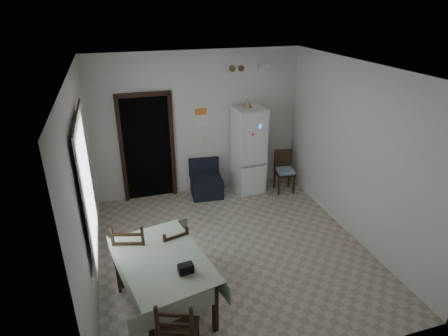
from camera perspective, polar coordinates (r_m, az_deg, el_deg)
name	(u,v)px	position (r m, az deg, el deg)	size (l,w,h in m)	color
ground	(233,249)	(6.28, 1.36, -12.29)	(4.50, 4.50, 0.00)	#AB9E8C
ceiling	(235,69)	(5.11, 1.69, 14.83)	(4.20, 4.50, 0.02)	white
wall_back	(199,125)	(7.56, -3.90, 6.61)	(4.20, 0.02, 2.90)	silver
wall_front	(308,262)	(3.77, 12.67, -13.79)	(4.20, 0.02, 2.90)	silver
wall_left	(84,188)	(5.32, -20.52, -2.87)	(0.02, 4.50, 2.90)	silver
wall_right	(356,153)	(6.47, 19.47, 2.11)	(0.02, 4.50, 2.90)	silver
doorway	(146,145)	(7.73, -11.78, 3.48)	(1.06, 0.52, 2.22)	black
window_recess	(78,188)	(5.10, -21.32, -2.92)	(0.10, 1.20, 1.60)	silver
curtain	(87,187)	(5.09, -20.09, -2.77)	(0.02, 1.45, 1.85)	white
curtain_rod	(76,115)	(4.76, -21.60, 7.50)	(0.02, 0.02, 1.60)	black
calendar	(201,116)	(7.51, -3.54, 7.85)	(0.28, 0.02, 0.40)	white
calendar_image	(201,112)	(7.48, -3.55, 8.57)	(0.24, 0.01, 0.14)	orange
light_switch	(206,141)	(7.70, -2.72, 4.20)	(0.08, 0.02, 0.12)	beige
vent_left	(232,69)	(7.48, 1.29, 14.90)	(0.12, 0.12, 0.03)	brown
vent_right	(241,68)	(7.54, 2.63, 14.95)	(0.12, 0.12, 0.03)	brown
emergency_light	(264,66)	(7.68, 6.13, 15.24)	(0.25, 0.07, 0.09)	white
fridge	(249,151)	(7.73, 3.78, 2.67)	(0.58, 0.58, 1.80)	white
tan_cone	(247,103)	(7.45, 3.60, 9.81)	(0.20, 0.20, 0.16)	tan
navy_seat	(207,179)	(7.69, -2.66, -1.70)	(0.62, 0.60, 0.75)	black
corner_chair	(285,172)	(7.95, 9.24, -0.61)	(0.38, 0.38, 0.87)	black
dining_table	(164,283)	(5.11, -9.06, -16.97)	(1.00, 1.52, 0.79)	#97A890
black_bag	(186,269)	(4.58, -5.84, -15.00)	(0.18, 0.11, 0.12)	black
dining_chair_far_left	(133,252)	(5.48, -13.64, -12.36)	(0.46, 0.46, 1.07)	black
dining_chair_far_right	(172,252)	(5.52, -7.88, -12.57)	(0.39, 0.39, 0.90)	black
dining_chair_near_head	(179,329)	(4.44, -6.94, -23.17)	(0.41, 0.41, 0.96)	black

